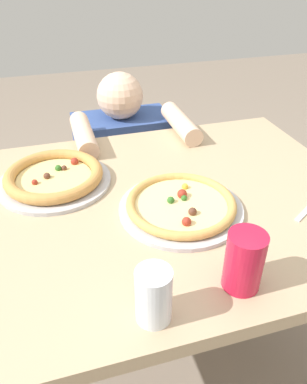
{
  "coord_description": "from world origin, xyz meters",
  "views": [
    {
      "loc": [
        -0.23,
        -0.83,
        1.36
      ],
      "look_at": [
        0.01,
        -0.0,
        0.78
      ],
      "focal_mm": 34.93,
      "sensor_mm": 36.0,
      "label": 1
    }
  ],
  "objects_px": {
    "pizza_near": "(181,205)",
    "pizza_far": "(54,177)",
    "diner_seated": "(125,183)",
    "drink_cup_colored": "(244,261)",
    "water_cup_clear": "(154,295)"
  },
  "relations": [
    {
      "from": "water_cup_clear",
      "to": "diner_seated",
      "type": "relative_size",
      "value": 0.13
    },
    {
      "from": "water_cup_clear",
      "to": "diner_seated",
      "type": "height_order",
      "value": "diner_seated"
    },
    {
      "from": "drink_cup_colored",
      "to": "water_cup_clear",
      "type": "distance_m",
      "value": 0.2
    },
    {
      "from": "pizza_far",
      "to": "drink_cup_colored",
      "type": "height_order",
      "value": "drink_cup_colored"
    },
    {
      "from": "pizza_far",
      "to": "water_cup_clear",
      "type": "relative_size",
      "value": 2.81
    },
    {
      "from": "pizza_near",
      "to": "diner_seated",
      "type": "xyz_separation_m",
      "value": [
        -0.01,
        0.7,
        -0.36
      ]
    },
    {
      "from": "pizza_near",
      "to": "drink_cup_colored",
      "type": "xyz_separation_m",
      "value": [
        0.03,
        -0.28,
        0.05
      ]
    },
    {
      "from": "pizza_near",
      "to": "pizza_far",
      "type": "height_order",
      "value": "pizza_far"
    },
    {
      "from": "pizza_far",
      "to": "drink_cup_colored",
      "type": "distance_m",
      "value": 0.63
    },
    {
      "from": "pizza_far",
      "to": "diner_seated",
      "type": "bearing_deg",
      "value": 56.64
    },
    {
      "from": "pizza_near",
      "to": "water_cup_clear",
      "type": "relative_size",
      "value": 2.81
    },
    {
      "from": "pizza_near",
      "to": "diner_seated",
      "type": "bearing_deg",
      "value": 91.04
    },
    {
      "from": "pizza_near",
      "to": "pizza_far",
      "type": "distance_m",
      "value": 0.4
    },
    {
      "from": "pizza_far",
      "to": "drink_cup_colored",
      "type": "bearing_deg",
      "value": -56.16
    },
    {
      "from": "pizza_far",
      "to": "water_cup_clear",
      "type": "distance_m",
      "value": 0.57
    }
  ]
}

